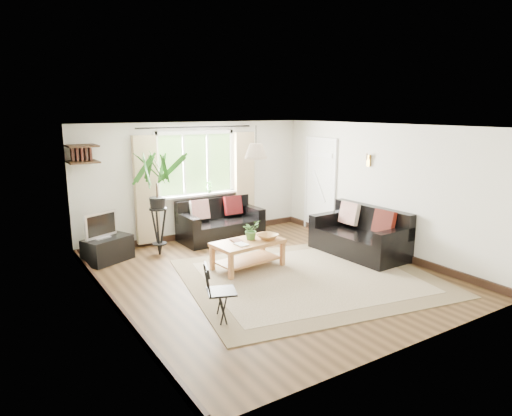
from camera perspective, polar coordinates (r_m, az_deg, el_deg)
floor at (r=7.53m, az=1.65°, el=-8.39°), size 5.50×5.50×0.00m
ceiling at (r=7.05m, az=1.77°, el=10.19°), size 5.50×5.50×0.00m
wall_back at (r=9.56m, az=-7.57°, el=3.42°), size 5.00×0.02×2.40m
wall_front at (r=5.21m, az=18.91°, el=-4.63°), size 5.00×0.02×2.40m
wall_left at (r=6.18m, az=-17.89°, el=-1.95°), size 0.02×5.50×2.40m
wall_right at (r=8.81m, az=15.32°, el=2.34°), size 0.02×5.50×2.40m
rug at (r=7.46m, az=6.61°, el=-8.57°), size 4.38×3.94×0.02m
window at (r=9.47m, az=-7.52°, el=5.48°), size 2.50×0.16×2.16m
door at (r=10.03m, az=7.99°, el=2.67°), size 0.06×0.96×2.06m
corner_shelf at (r=8.54m, az=-20.88°, el=6.34°), size 0.50×0.50×0.34m
pendant_lamp at (r=7.40m, az=0.00°, el=7.59°), size 0.36×0.36×0.54m
wall_sconce at (r=8.89m, az=13.78°, el=6.02°), size 0.12×0.12×0.28m
sofa_back at (r=9.43m, az=-4.42°, el=-1.62°), size 1.71×0.89×0.79m
sofa_right at (r=8.62m, az=12.72°, el=-3.06°), size 1.82×0.97×0.84m
coffee_table at (r=7.75m, az=-1.02°, el=-5.87°), size 1.24×0.76×0.48m
table_plant at (r=7.74m, az=-0.64°, el=-2.75°), size 0.36×0.33×0.33m
bowl at (r=7.79m, az=1.47°, el=-3.59°), size 0.42×0.42×0.08m
book_a at (r=7.43m, az=-2.39°, el=-4.67°), size 0.19×0.25×0.02m
book_b at (r=7.65m, az=-3.03°, el=-4.16°), size 0.17×0.23×0.02m
tv_stand at (r=8.52m, az=-18.02°, el=-4.95°), size 0.94×0.76×0.44m
tv at (r=8.38m, az=-18.86°, el=-2.00°), size 0.66×0.45×0.48m
palm_stand at (r=8.49m, az=-12.20°, el=0.45°), size 0.92×0.92×1.91m
folding_chair at (r=5.90m, az=-4.33°, el=-10.49°), size 0.50×0.50×0.75m
sill_plant at (r=9.58m, az=-5.88°, el=2.66°), size 0.14×0.10×0.27m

